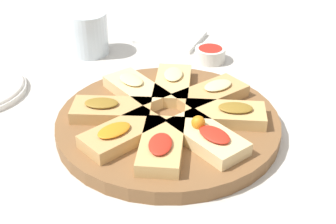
{
  "coord_description": "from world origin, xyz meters",
  "views": [
    {
      "loc": [
        -0.29,
        0.54,
        0.42
      ],
      "look_at": [
        0.0,
        0.0,
        0.03
      ],
      "focal_mm": 50.0,
      "sensor_mm": 36.0,
      "label": 1
    }
  ],
  "objects_px": {
    "water_glass": "(88,33)",
    "napkin_stack": "(170,38)",
    "serving_board": "(168,123)",
    "dipping_bowl": "(210,54)"
  },
  "relations": [
    {
      "from": "napkin_stack",
      "to": "dipping_bowl",
      "type": "height_order",
      "value": "dipping_bowl"
    },
    {
      "from": "serving_board",
      "to": "napkin_stack",
      "type": "xyz_separation_m",
      "value": [
        0.16,
        -0.32,
        -0.01
      ]
    },
    {
      "from": "napkin_stack",
      "to": "dipping_bowl",
      "type": "relative_size",
      "value": 2.17
    },
    {
      "from": "water_glass",
      "to": "dipping_bowl",
      "type": "xyz_separation_m",
      "value": [
        -0.24,
        -0.08,
        -0.03
      ]
    },
    {
      "from": "napkin_stack",
      "to": "serving_board",
      "type": "bearing_deg",
      "value": 117.19
    },
    {
      "from": "water_glass",
      "to": "napkin_stack",
      "type": "xyz_separation_m",
      "value": [
        -0.12,
        -0.14,
        -0.04
      ]
    },
    {
      "from": "water_glass",
      "to": "dipping_bowl",
      "type": "distance_m",
      "value": 0.26
    },
    {
      "from": "serving_board",
      "to": "napkin_stack",
      "type": "relative_size",
      "value": 2.62
    },
    {
      "from": "water_glass",
      "to": "napkin_stack",
      "type": "height_order",
      "value": "water_glass"
    },
    {
      "from": "serving_board",
      "to": "dipping_bowl",
      "type": "relative_size",
      "value": 5.68
    }
  ]
}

